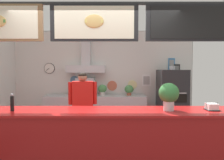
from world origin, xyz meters
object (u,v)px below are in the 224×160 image
Objects in this scene: potted_sage at (103,89)px; potted_oregano at (130,90)px; pizza_oven at (173,101)px; basil_vase at (170,95)px; shop_worker at (84,109)px; napkin_holder at (213,107)px; potted_basil at (73,91)px; pepper_grinder at (13,102)px; espresso_machine at (86,87)px.

potted_sage reaches higher than potted_oregano.
basil_vase is (-0.78, -2.52, 0.48)m from pizza_oven.
shop_worker reaches higher than napkin_holder.
basil_vase reaches higher than napkin_holder.
shop_worker is at bearing -71.07° from potted_basil.
shop_worker is 1.77m from potted_oregano.
shop_worker is 1.48m from potted_sage.
pizza_oven is 3.86m from pepper_grinder.
espresso_machine is (-2.25, 0.21, 0.35)m from pizza_oven.
pizza_oven is 1.10× the size of shop_worker.
potted_oregano is 0.75× the size of basil_vase.
potted_sage is 1.24× the size of pepper_grinder.
potted_sage is at bearing 178.84° from potted_oregano.
shop_worker is at bearing -126.64° from potted_oregano.
basil_vase is (1.34, -1.36, 0.46)m from shop_worker.
pizza_oven is at bearing -8.00° from potted_sage.
basil_vase is at bearing -177.97° from napkin_holder.
potted_oregano is 1.68× the size of napkin_holder.
espresso_machine is 1.68× the size of potted_sage.
shop_worker is at bearing 62.43° from pepper_grinder.
basil_vase is 2.24× the size of napkin_holder.
basil_vase is at bearing 1.18° from pepper_grinder.
potted_oregano reaches higher than napkin_holder.
potted_oregano is (-1.08, 0.24, 0.28)m from pizza_oven.
pepper_grinder is (-1.77, -2.80, 0.11)m from potted_oregano.
shop_worker reaches higher than potted_oregano.
shop_worker is 1.96m from basil_vase.
potted_basil is 3.28m from basil_vase.
potted_sage is 3.01m from pepper_grinder.
napkin_holder is (1.60, -2.75, 0.03)m from potted_sage.
potted_oregano is at bearing 1.34° from potted_basil.
potted_oregano is (1.04, 1.40, 0.26)m from shop_worker.
pepper_grinder is at bearing -95.39° from potted_basil.
pepper_grinder reaches higher than potted_sage.
potted_sage is 2.96m from basil_vase.
shop_worker reaches higher than basil_vase.
pizza_oven is 10.49× the size of napkin_holder.
basil_vase reaches higher than pepper_grinder.
pepper_grinder is at bearing -178.82° from basil_vase.
pizza_oven is at bearing 41.92° from pepper_grinder.
shop_worker is 6.73× the size of potted_basil.
potted_oregano is 2.88m from napkin_holder.
shop_worker is at bearing -84.73° from espresso_machine.
napkin_holder is (2.06, -2.71, -0.04)m from espresso_machine.
pizza_oven is 6.23× the size of potted_oregano.
shop_worker is 1.62m from pepper_grinder.
espresso_machine is at bearing 118.30° from basil_vase.
espresso_machine is 1.76× the size of potted_oregano.
napkin_holder is at bearing 1.37° from pepper_grinder.
basil_vase is 0.61m from napkin_holder.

